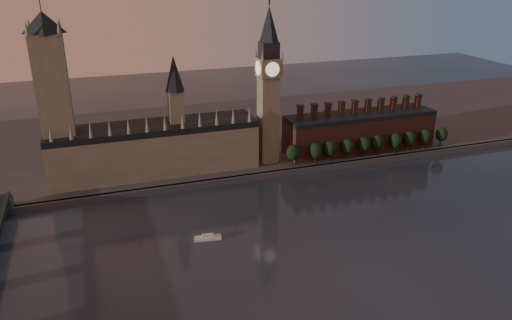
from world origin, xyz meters
The scene contains 17 objects.
ground centered at (0.00, 0.00, 0.00)m, with size 900.00×900.00×0.00m, color black.
north_bank centered at (0.00, 178.04, 2.00)m, with size 900.00×182.00×4.00m.
palace_of_westminster centered at (-64.41, 114.91, 21.63)m, with size 130.00×30.30×74.00m.
victoria_tower centered at (-120.00, 115.00, 59.09)m, with size 24.00×24.00×108.00m.
big_ben centered at (10.00, 110.00, 56.83)m, with size 15.00×15.00×107.00m.
chimney_block centered at (80.00, 110.00, 17.82)m, with size 110.00×25.00×37.00m.
embankment_tree_0 centered at (22.10, 95.24, 13.47)m, with size 8.60×8.60×14.88m.
embankment_tree_1 centered at (38.06, 93.83, 13.47)m, with size 8.60×8.60×14.88m.
embankment_tree_2 centered at (48.50, 93.84, 13.47)m, with size 8.60×8.60×14.88m.
embankment_tree_3 centered at (62.11, 94.24, 13.47)m, with size 8.60×8.60×14.88m.
embankment_tree_4 centered at (75.20, 94.40, 13.47)m, with size 8.60×8.60×14.88m.
embankment_tree_5 centered at (86.06, 95.06, 13.47)m, with size 8.60×8.60×14.88m.
embankment_tree_6 centered at (100.16, 94.05, 13.47)m, with size 8.60×8.60×14.88m.
embankment_tree_7 centered at (112.00, 94.58, 13.47)m, with size 8.60×8.60×14.88m.
embankment_tree_8 centered at (125.05, 94.66, 13.47)m, with size 8.60×8.60×14.88m.
embankment_tree_9 centered at (139.97, 95.18, 13.47)m, with size 8.60×8.60×14.88m.
river_boat centered at (-52.46, 27.40, 1.03)m, with size 13.89×5.80×2.69m.
Camera 1 is at (-100.29, -188.23, 130.22)m, focal length 35.00 mm.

